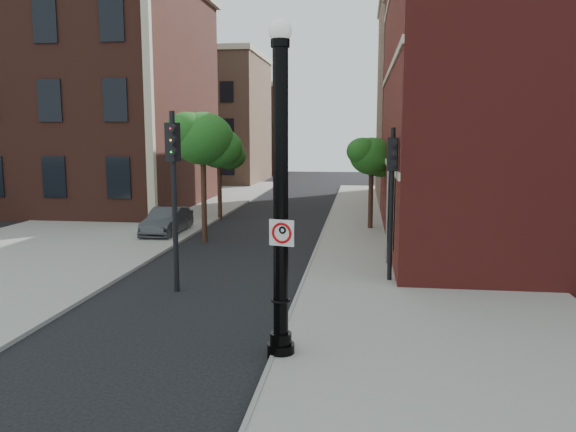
# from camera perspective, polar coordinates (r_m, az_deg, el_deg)

# --- Properties ---
(ground) EXTENTS (120.00, 120.00, 0.00)m
(ground) POSITION_cam_1_polar(r_m,az_deg,el_deg) (12.61, -11.23, -14.12)
(ground) COLOR black
(ground) RESTS_ON ground
(sidewalk_right) EXTENTS (8.00, 60.00, 0.12)m
(sidewalk_right) POSITION_cam_1_polar(r_m,az_deg,el_deg) (21.65, 13.04, -4.47)
(sidewalk_right) COLOR gray
(sidewalk_right) RESTS_ON ground
(sidewalk_left) EXTENTS (10.00, 50.00, 0.12)m
(sidewalk_left) POSITION_cam_1_polar(r_m,az_deg,el_deg) (32.08, -16.21, -0.44)
(sidewalk_left) COLOR gray
(sidewalk_left) RESTS_ON ground
(curb_edge) EXTENTS (0.10, 60.00, 0.14)m
(curb_edge) POSITION_cam_1_polar(r_m,az_deg,el_deg) (21.61, 2.54, -4.25)
(curb_edge) COLOR gray
(curb_edge) RESTS_ON ground
(victorian_building) EXTENTS (18.60, 14.60, 17.95)m
(victorian_building) POSITION_cam_1_polar(r_m,az_deg,el_deg) (40.42, -22.61, 13.37)
(victorian_building) COLOR #54291F
(victorian_building) RESTS_ON ground
(bg_building_tan_a) EXTENTS (12.00, 12.00, 12.00)m
(bg_building_tan_a) POSITION_cam_1_polar(r_m,az_deg,el_deg) (57.26, -8.70, 9.50)
(bg_building_tan_a) COLOR #926950
(bg_building_tan_a) RESTS_ON ground
(bg_building_red) EXTENTS (12.00, 12.00, 10.00)m
(bg_building_red) POSITION_cam_1_polar(r_m,az_deg,el_deg) (70.81, -5.50, 8.51)
(bg_building_red) COLOR maroon
(bg_building_red) RESTS_ON ground
(bg_building_tan_b) EXTENTS (22.00, 14.00, 14.00)m
(bg_building_tan_b) POSITION_cam_1_polar(r_m,az_deg,el_deg) (42.83, 24.40, 10.60)
(bg_building_tan_b) COLOR #926950
(bg_building_tan_b) RESTS_ON ground
(lamppost) EXTENTS (0.60, 0.60, 7.04)m
(lamppost) POSITION_cam_1_polar(r_m,az_deg,el_deg) (11.64, -0.76, 0.76)
(lamppost) COLOR black
(lamppost) RESTS_ON ground
(no_parking_sign) EXTENTS (0.54, 0.16, 0.55)m
(no_parking_sign) POSITION_cam_1_polar(r_m,az_deg,el_deg) (11.54, -0.65, -1.70)
(no_parking_sign) COLOR white
(no_parking_sign) RESTS_ON ground
(parked_car) EXTENTS (1.39, 3.99, 1.31)m
(parked_car) POSITION_cam_1_polar(r_m,az_deg,el_deg) (27.29, -12.18, -0.53)
(parked_car) COLOR #313237
(parked_car) RESTS_ON ground
(traffic_signal_left) EXTENTS (0.43, 0.48, 5.45)m
(traffic_signal_left) POSITION_cam_1_polar(r_m,az_deg,el_deg) (17.08, -11.55, 4.45)
(traffic_signal_left) COLOR black
(traffic_signal_left) RESTS_ON ground
(traffic_signal_right) EXTENTS (0.35, 0.42, 4.98)m
(traffic_signal_right) POSITION_cam_1_polar(r_m,az_deg,el_deg) (17.95, 10.52, 3.65)
(traffic_signal_right) COLOR black
(traffic_signal_right) RESTS_ON ground
(utility_pole) EXTENTS (0.09, 0.09, 4.52)m
(utility_pole) POSITION_cam_1_polar(r_m,az_deg,el_deg) (20.46, 10.09, 1.14)
(utility_pole) COLOR #999999
(utility_pole) RESTS_ON ground
(street_tree_a) EXTENTS (3.17, 2.87, 5.72)m
(street_tree_a) POSITION_cam_1_polar(r_m,az_deg,el_deg) (24.89, -8.55, 7.65)
(street_tree_a) COLOR black
(street_tree_a) RESTS_ON ground
(street_tree_b) EXTENTS (2.71, 2.45, 4.89)m
(street_tree_b) POSITION_cam_1_polar(r_m,az_deg,el_deg) (31.52, -6.96, 6.62)
(street_tree_b) COLOR black
(street_tree_b) RESTS_ON ground
(street_tree_c) EXTENTS (2.56, 2.31, 4.61)m
(street_tree_c) POSITION_cam_1_polar(r_m,az_deg,el_deg) (28.05, 8.55, 5.91)
(street_tree_c) COLOR black
(street_tree_c) RESTS_ON ground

